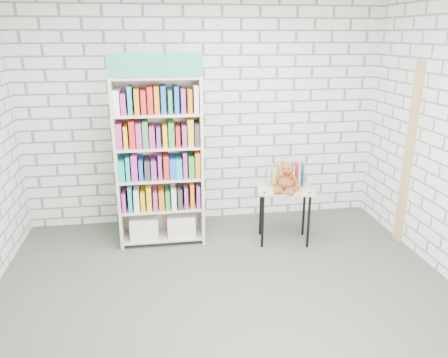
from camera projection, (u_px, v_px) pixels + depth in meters
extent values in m
plane|color=#41473C|center=(230.00, 300.00, 4.09)|extent=(4.50, 4.50, 0.00)
cube|color=silver|center=(204.00, 115.00, 5.52)|extent=(4.50, 0.02, 2.80)
cube|color=silver|center=(312.00, 284.00, 1.77)|extent=(4.50, 0.02, 2.80)
cube|color=beige|center=(117.00, 165.00, 4.89)|extent=(0.03, 0.38, 1.95)
cube|color=beige|center=(201.00, 161.00, 5.03)|extent=(0.03, 0.38, 1.95)
cube|color=beige|center=(160.00, 159.00, 5.13)|extent=(0.97, 0.02, 1.95)
cube|color=teal|center=(155.00, 65.00, 4.45)|extent=(0.97, 0.02, 0.24)
cube|color=beige|center=(163.00, 236.00, 5.25)|extent=(0.91, 0.36, 0.03)
cube|color=beige|center=(162.00, 207.00, 5.13)|extent=(0.91, 0.36, 0.03)
cube|color=beige|center=(160.00, 177.00, 5.02)|extent=(0.91, 0.36, 0.03)
cube|color=beige|center=(159.00, 146.00, 4.90)|extent=(0.91, 0.36, 0.03)
cube|color=beige|center=(157.00, 114.00, 4.78)|extent=(0.91, 0.36, 0.03)
cube|color=beige|center=(156.00, 77.00, 4.66)|extent=(0.91, 0.36, 0.03)
cube|color=silver|center=(144.00, 226.00, 5.17)|extent=(0.32, 0.32, 0.26)
cube|color=silver|center=(181.00, 223.00, 5.23)|extent=(0.32, 0.32, 0.26)
cube|color=blue|center=(161.00, 196.00, 5.08)|extent=(0.91, 0.32, 0.26)
cube|color=green|center=(160.00, 166.00, 4.96)|extent=(0.91, 0.32, 0.26)
cube|color=orange|center=(158.00, 134.00, 4.85)|extent=(0.91, 0.32, 0.26)
cube|color=#BF338C|center=(157.00, 101.00, 4.73)|extent=(0.91, 0.32, 0.26)
cube|color=tan|center=(285.00, 189.00, 5.06)|extent=(0.69, 0.53, 0.03)
cylinder|color=black|center=(263.00, 221.00, 5.01)|extent=(0.03, 0.03, 0.64)
cylinder|color=black|center=(261.00, 210.00, 5.33)|extent=(0.03, 0.03, 0.64)
cylinder|color=black|center=(309.00, 222.00, 5.01)|extent=(0.03, 0.03, 0.64)
cylinder|color=black|center=(304.00, 210.00, 5.32)|extent=(0.03, 0.03, 0.64)
cylinder|color=black|center=(264.00, 193.00, 4.91)|extent=(0.04, 0.04, 0.01)
cylinder|color=black|center=(309.00, 193.00, 4.91)|extent=(0.04, 0.04, 0.01)
cube|color=#2BBCB3|center=(267.00, 175.00, 5.11)|extent=(0.04, 0.19, 0.26)
cube|color=yellow|center=(273.00, 175.00, 5.11)|extent=(0.04, 0.19, 0.26)
cube|color=orange|center=(279.00, 175.00, 5.11)|extent=(0.04, 0.19, 0.26)
cube|color=black|center=(285.00, 175.00, 5.11)|extent=(0.04, 0.19, 0.26)
cube|color=silver|center=(291.00, 175.00, 5.11)|extent=(0.04, 0.19, 0.26)
cube|color=red|center=(297.00, 175.00, 5.11)|extent=(0.04, 0.19, 0.26)
cube|color=teal|center=(303.00, 175.00, 5.11)|extent=(0.04, 0.19, 0.26)
ellipsoid|color=brown|center=(287.00, 182.00, 4.95)|extent=(0.20, 0.17, 0.20)
sphere|color=brown|center=(287.00, 169.00, 4.90)|extent=(0.15, 0.15, 0.15)
sphere|color=brown|center=(283.00, 163.00, 4.91)|extent=(0.05, 0.05, 0.05)
sphere|color=brown|center=(293.00, 164.00, 4.88)|extent=(0.05, 0.05, 0.05)
sphere|color=brown|center=(286.00, 172.00, 4.85)|extent=(0.06, 0.06, 0.06)
sphere|color=black|center=(284.00, 168.00, 4.85)|extent=(0.02, 0.02, 0.02)
sphere|color=black|center=(289.00, 169.00, 4.83)|extent=(0.02, 0.02, 0.02)
sphere|color=black|center=(286.00, 172.00, 4.83)|extent=(0.02, 0.02, 0.02)
cylinder|color=brown|center=(278.00, 179.00, 4.96)|extent=(0.10, 0.11, 0.14)
cylinder|color=brown|center=(296.00, 181.00, 4.89)|extent=(0.12, 0.07, 0.14)
sphere|color=brown|center=(275.00, 184.00, 4.97)|extent=(0.06, 0.06, 0.06)
sphere|color=brown|center=(298.00, 186.00, 4.89)|extent=(0.06, 0.06, 0.06)
cylinder|color=brown|center=(280.00, 189.00, 4.90)|extent=(0.09, 0.16, 0.08)
cylinder|color=brown|center=(290.00, 190.00, 4.86)|extent=(0.15, 0.15, 0.08)
sphere|color=brown|center=(276.00, 191.00, 4.85)|extent=(0.07, 0.07, 0.07)
sphere|color=brown|center=(291.00, 193.00, 4.80)|extent=(0.07, 0.07, 0.07)
cone|color=red|center=(283.00, 176.00, 4.88)|extent=(0.08, 0.08, 0.05)
cone|color=red|center=(289.00, 176.00, 4.86)|extent=(0.08, 0.08, 0.05)
sphere|color=red|center=(286.00, 176.00, 4.87)|extent=(0.03, 0.03, 0.03)
cube|color=tan|center=(409.00, 156.00, 4.97)|extent=(0.05, 0.12, 2.10)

